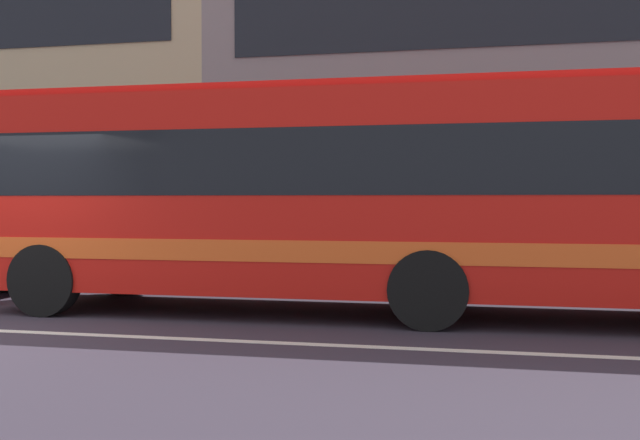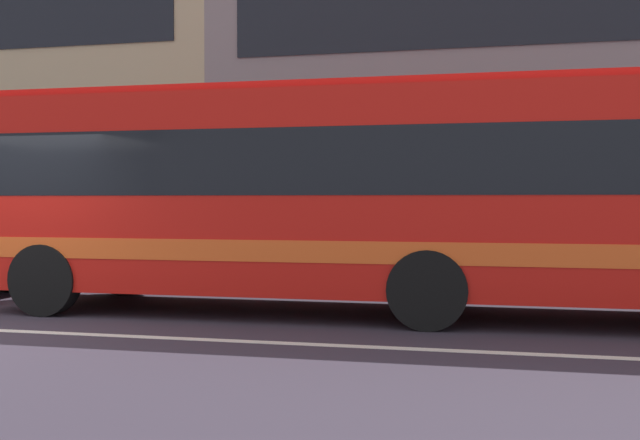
% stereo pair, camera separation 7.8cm
% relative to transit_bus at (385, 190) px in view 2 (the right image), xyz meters
% --- Properties ---
extents(apartment_block_right, '(24.04, 9.78, 11.38)m').
position_rel_transit_bus_xyz_m(apartment_block_right, '(5.79, 13.76, 3.94)').
color(apartment_block_right, gray).
rests_on(apartment_block_right, ground_plane).
extents(transit_bus, '(11.24, 2.65, 3.17)m').
position_rel_transit_bus_xyz_m(transit_bus, '(0.00, 0.00, 0.00)').
color(transit_bus, red).
rests_on(transit_bus, ground_plane).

